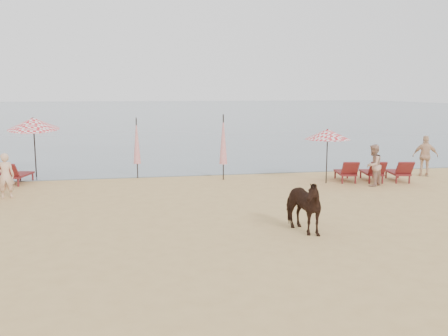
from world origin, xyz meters
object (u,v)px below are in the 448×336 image
Objects in this scene: umbrella_open_left_b at (33,123)px; umbrella_closed_left at (137,141)px; lounger_cluster_right at (373,171)px; umbrella_closed_right at (223,140)px; cow at (300,205)px; beachgoer_right_b at (425,156)px; umbrella_open_right at (328,134)px; beachgoer_left at (5,176)px; beachgoer_right_a at (373,165)px.

umbrella_open_left_b is 4.20m from umbrella_closed_left.
umbrella_closed_right is (-5.62, 1.57, 1.19)m from lounger_cluster_right.
cow is at bearing -86.16° from umbrella_closed_right.
beachgoer_right_b is at bearing -5.14° from umbrella_closed_right.
umbrella_closed_right is at bearing -179.83° from umbrella_open_right.
lounger_cluster_right is 13.30m from beachgoer_left.
umbrella_closed_right is 1.58× the size of cow.
beachgoer_right_a is (8.55, -3.37, -0.73)m from umbrella_closed_left.
beachgoer_right_b reaches higher than beachgoer_right_a.
beachgoer_right_a reaches higher than beachgoer_left.
umbrella_open_right reaches higher than lounger_cluster_right.
lounger_cluster_right is 9.40m from umbrella_closed_left.
lounger_cluster_right is 2.39m from umbrella_open_right.
umbrella_open_left_b is 1.69× the size of beachgoer_left.
umbrella_open_right is 0.85× the size of umbrella_closed_left.
cow is 7.06m from beachgoer_right_a.
umbrella_closed_right reaches higher than umbrella_open_left_b.
umbrella_closed_left reaches higher than cow.
umbrella_closed_right reaches higher than beachgoer_left.
umbrella_open_left_b is 1.55× the size of cow.
umbrella_open_left_b is 13.37m from beachgoer_right_a.
umbrella_closed_left is 1.62× the size of beachgoer_left.
umbrella_open_right is 1.24× the size of beachgoer_right_b.
umbrella_closed_left is at bearing 162.90° from umbrella_closed_right.
umbrella_closed_right reaches higher than umbrella_open_right.
beachgoer_left is at bearing -144.91° from umbrella_closed_left.
umbrella_closed_left is 1.57× the size of beachgoer_right_a.
umbrella_open_right is (11.13, -3.36, -0.33)m from umbrella_open_left_b.
umbrella_closed_left is at bearing -153.04° from beachgoer_left.
beachgoer_right_a is (12.88, -0.33, 0.02)m from beachgoer_left.
umbrella_closed_left is at bearing 173.79° from lounger_cluster_right.
beachgoer_left is (-11.41, -0.55, -1.12)m from umbrella_open_right.
beachgoer_right_b reaches higher than beachgoer_left.
umbrella_closed_left is at bearing 98.25° from cow.
umbrella_open_right reaches higher than beachgoer_right_b.
umbrella_closed_right is (3.34, -1.03, 0.09)m from umbrella_closed_left.
umbrella_closed_left is (-8.96, 2.60, 1.09)m from lounger_cluster_right.
beachgoer_right_a is at bearing -108.29° from lounger_cluster_right.
lounger_cluster_right is 5.95m from umbrella_closed_right.
beachgoer_right_b is (8.35, -0.75, -0.75)m from umbrella_closed_right.
umbrella_closed_right reaches higher than cow.
lounger_cluster_right is 1.87× the size of beachgoer_right_a.
cow is 9.92m from beachgoer_left.
umbrella_closed_right is 7.97m from beachgoer_left.
cow is (7.91, -9.52, -1.51)m from umbrella_open_left_b.
lounger_cluster_right is 7.92m from cow.
umbrella_open_left_b is at bearing 167.92° from umbrella_closed_left.
umbrella_open_left_b is 1.51× the size of beachgoer_right_b.
beachgoer_right_a is at bearing -24.24° from umbrella_closed_right.
umbrella_open_left_b is at bearing -56.38° from beachgoer_right_a.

